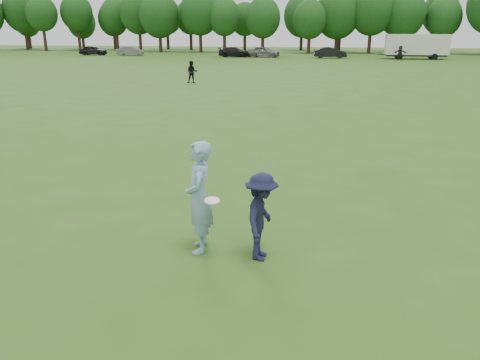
{
  "coord_description": "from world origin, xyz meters",
  "views": [
    {
      "loc": [
        1.88,
        -8.16,
        3.94
      ],
      "look_at": [
        0.28,
        0.43,
        1.1
      ],
      "focal_mm": 35.0,
      "sensor_mm": 36.0,
      "label": 1
    }
  ],
  "objects_px": {
    "thrower": "(199,197)",
    "player_far_a": "(192,72)",
    "player_far_d": "(400,53)",
    "car_d": "(235,52)",
    "car_a": "(93,50)",
    "car_f": "(330,53)",
    "car_b": "(130,51)",
    "cargo_trailer": "(417,45)",
    "defender": "(261,217)",
    "car_e": "(264,52)"
  },
  "relations": [
    {
      "from": "defender",
      "to": "car_a",
      "type": "xyz_separation_m",
      "value": [
        -34.8,
        61.57,
        -0.09
      ]
    },
    {
      "from": "cargo_trailer",
      "to": "car_b",
      "type": "bearing_deg",
      "value": 177.96
    },
    {
      "from": "car_f",
      "to": "car_b",
      "type": "bearing_deg",
      "value": 81.99
    },
    {
      "from": "car_a",
      "to": "car_d",
      "type": "relative_size",
      "value": 0.88
    },
    {
      "from": "defender",
      "to": "car_f",
      "type": "xyz_separation_m",
      "value": [
        1.09,
        60.59,
        -0.06
      ]
    },
    {
      "from": "thrower",
      "to": "cargo_trailer",
      "type": "relative_size",
      "value": 0.23
    },
    {
      "from": "cargo_trailer",
      "to": "thrower",
      "type": "bearing_deg",
      "value": -102.62
    },
    {
      "from": "player_far_d",
      "to": "cargo_trailer",
      "type": "xyz_separation_m",
      "value": [
        2.4,
        2.88,
        0.86
      ]
    },
    {
      "from": "player_far_d",
      "to": "car_e",
      "type": "distance_m",
      "value": 18.43
    },
    {
      "from": "player_far_d",
      "to": "car_f",
      "type": "relative_size",
      "value": 0.41
    },
    {
      "from": "player_far_d",
      "to": "car_f",
      "type": "bearing_deg",
      "value": 165.6
    },
    {
      "from": "thrower",
      "to": "player_far_a",
      "type": "height_order",
      "value": "thrower"
    },
    {
      "from": "defender",
      "to": "player_far_d",
      "type": "bearing_deg",
      "value": -5.36
    },
    {
      "from": "car_e",
      "to": "cargo_trailer",
      "type": "xyz_separation_m",
      "value": [
        20.55,
        -0.28,
        1.0
      ]
    },
    {
      "from": "thrower",
      "to": "player_far_a",
      "type": "bearing_deg",
      "value": -176.61
    },
    {
      "from": "car_d",
      "to": "cargo_trailer",
      "type": "bearing_deg",
      "value": -96.14
    },
    {
      "from": "car_f",
      "to": "car_d",
      "type": "bearing_deg",
      "value": 84.64
    },
    {
      "from": "defender",
      "to": "cargo_trailer",
      "type": "height_order",
      "value": "cargo_trailer"
    },
    {
      "from": "car_a",
      "to": "car_f",
      "type": "height_order",
      "value": "car_f"
    },
    {
      "from": "car_b",
      "to": "car_e",
      "type": "distance_m",
      "value": 20.8
    },
    {
      "from": "thrower",
      "to": "car_b",
      "type": "distance_m",
      "value": 67.8
    },
    {
      "from": "player_far_d",
      "to": "car_a",
      "type": "distance_m",
      "value": 44.94
    },
    {
      "from": "thrower",
      "to": "defender",
      "type": "relative_size",
      "value": 1.3
    },
    {
      "from": "thrower",
      "to": "player_far_d",
      "type": "bearing_deg",
      "value": 156.07
    },
    {
      "from": "car_b",
      "to": "car_d",
      "type": "relative_size",
      "value": 0.85
    },
    {
      "from": "car_d",
      "to": "player_far_d",
      "type": "bearing_deg",
      "value": -103.51
    },
    {
      "from": "player_far_a",
      "to": "car_a",
      "type": "distance_m",
      "value": 43.0
    },
    {
      "from": "defender",
      "to": "car_f",
      "type": "bearing_deg",
      "value": 3.42
    },
    {
      "from": "player_far_a",
      "to": "player_far_d",
      "type": "distance_m",
      "value": 35.96
    },
    {
      "from": "car_a",
      "to": "car_f",
      "type": "distance_m",
      "value": 35.9
    },
    {
      "from": "player_far_a",
      "to": "car_a",
      "type": "height_order",
      "value": "player_far_a"
    },
    {
      "from": "defender",
      "to": "car_f",
      "type": "height_order",
      "value": "defender"
    },
    {
      "from": "car_b",
      "to": "car_f",
      "type": "relative_size",
      "value": 0.9
    },
    {
      "from": "defender",
      "to": "car_f",
      "type": "distance_m",
      "value": 60.6
    },
    {
      "from": "player_far_d",
      "to": "car_d",
      "type": "height_order",
      "value": "player_far_d"
    },
    {
      "from": "player_far_a",
      "to": "car_b",
      "type": "xyz_separation_m",
      "value": [
        -19.88,
        34.85,
        -0.15
      ]
    },
    {
      "from": "cargo_trailer",
      "to": "car_a",
      "type": "bearing_deg",
      "value": 178.69
    },
    {
      "from": "car_e",
      "to": "car_d",
      "type": "bearing_deg",
      "value": 99.64
    },
    {
      "from": "car_e",
      "to": "car_b",
      "type": "bearing_deg",
      "value": 93.74
    },
    {
      "from": "defender",
      "to": "car_e",
      "type": "bearing_deg",
      "value": 12.13
    },
    {
      "from": "defender",
      "to": "car_a",
      "type": "relative_size",
      "value": 0.38
    },
    {
      "from": "car_a",
      "to": "car_d",
      "type": "distance_m",
      "value": 22.44
    },
    {
      "from": "car_b",
      "to": "car_f",
      "type": "distance_m",
      "value": 30.08
    },
    {
      "from": "player_far_a",
      "to": "car_e",
      "type": "bearing_deg",
      "value": 73.87
    },
    {
      "from": "defender",
      "to": "player_far_d",
      "type": "height_order",
      "value": "player_far_d"
    },
    {
      "from": "player_far_d",
      "to": "car_d",
      "type": "xyz_separation_m",
      "value": [
        -22.34,
        2.98,
        -0.23
      ]
    },
    {
      "from": "car_f",
      "to": "cargo_trailer",
      "type": "distance_m",
      "value": 11.32
    },
    {
      "from": "thrower",
      "to": "car_d",
      "type": "distance_m",
      "value": 61.48
    },
    {
      "from": "thrower",
      "to": "car_e",
      "type": "xyz_separation_m",
      "value": [
        -7.04,
        60.64,
        -0.26
      ]
    },
    {
      "from": "player_far_d",
      "to": "car_b",
      "type": "relative_size",
      "value": 0.45
    }
  ]
}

